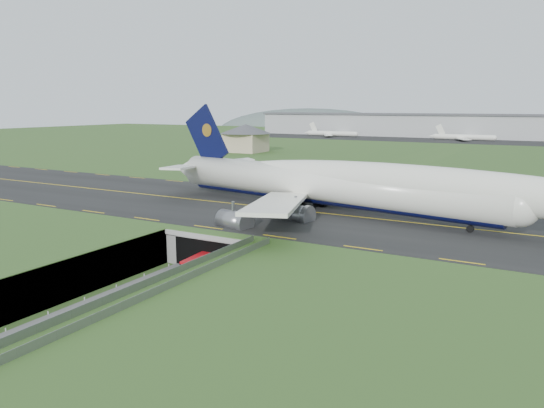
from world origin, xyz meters
The scene contains 10 objects.
ground centered at (0.00, 0.00, 0.00)m, with size 900.00×900.00×0.00m, color #315321.
airfield_deck centered at (0.00, 0.00, 3.00)m, with size 800.00×800.00×6.00m, color gray.
trench_road centered at (0.00, -7.50, 0.10)m, with size 12.00×75.00×0.20m, color slate.
taxiway centered at (0.00, 33.00, 6.09)m, with size 800.00×44.00×0.18m, color black.
tunnel_portal centered at (0.00, 16.71, 3.33)m, with size 17.00×22.30×6.00m.
guideway centered at (11.00, -19.11, 5.32)m, with size 3.00×53.00×7.05m.
jumbo_jet centered at (16.91, 33.90, 11.91)m, with size 105.57×65.19×21.88m.
shuttle_tram centered at (1.22, 5.10, 1.66)m, with size 3.40×7.59×3.02m.
service_building centered at (-76.71, 144.21, 13.48)m, with size 23.78×23.78×12.63m.
cargo_terminal centered at (-0.10, 299.41, 13.96)m, with size 320.00×67.00×15.60m.
Camera 1 is at (51.14, -60.60, 26.95)m, focal length 35.00 mm.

